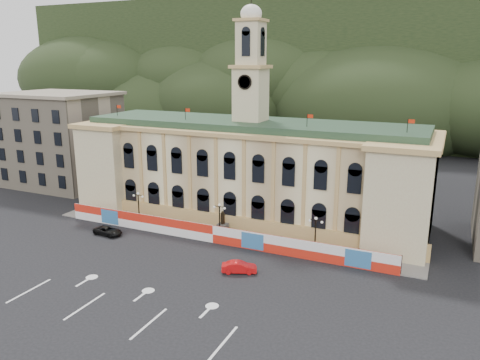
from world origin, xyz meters
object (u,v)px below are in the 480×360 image
at_px(red_sedan, 239,267).
at_px(statue, 223,228).
at_px(black_suv, 108,231).
at_px(lamp_center, 220,217).

bearing_deg(red_sedan, statue, 12.85).
height_order(red_sedan, black_suv, red_sedan).
height_order(statue, black_suv, statue).
bearing_deg(red_sedan, black_suv, 58.71).
relative_size(statue, lamp_center, 0.72).
bearing_deg(statue, red_sedan, -54.36).
xyz_separation_m(statue, black_suv, (-15.37, -6.77, -0.57)).
xyz_separation_m(red_sedan, black_suv, (-22.66, 3.38, -0.07)).
distance_m(lamp_center, black_suv, 16.60).
distance_m(statue, red_sedan, 12.50).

